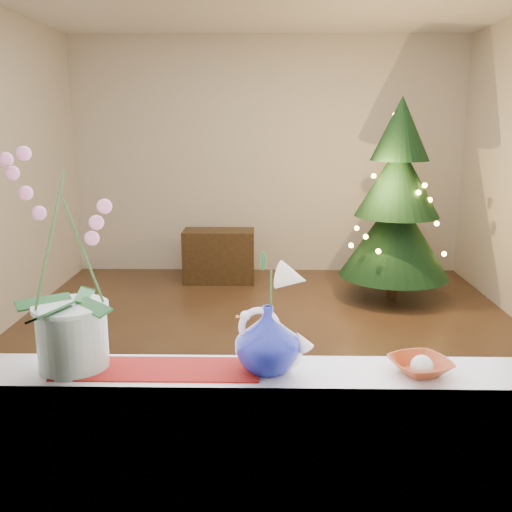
{
  "coord_description": "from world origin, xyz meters",
  "views": [
    {
      "loc": [
        -0.01,
        -4.18,
        1.75
      ],
      "look_at": [
        -0.06,
        -1.4,
        1.09
      ],
      "focal_mm": 40.0,
      "sensor_mm": 36.0,
      "label": 1
    }
  ],
  "objects": [
    {
      "name": "window_frame",
      "position": [
        0.0,
        -2.47,
        1.7
      ],
      "size": [
        2.22,
        0.06,
        1.6
      ],
      "primitive_type": null,
      "color": "white",
      "rests_on": "windowsill"
    },
    {
      "name": "side_table",
      "position": [
        -0.54,
        1.98,
        0.29
      ],
      "size": [
        0.78,
        0.4,
        0.58
      ],
      "primitive_type": "cube",
      "rotation": [
        0.0,
        0.0,
        0.01
      ],
      "color": "black",
      "rests_on": "ground"
    },
    {
      "name": "orchid_pot",
      "position": [
        -0.67,
        -2.36,
        1.3
      ],
      "size": [
        0.3,
        0.3,
        0.75
      ],
      "primitive_type": null,
      "rotation": [
        0.0,
        0.0,
        0.17
      ],
      "color": "white",
      "rests_on": "windowsill"
    },
    {
      "name": "xmas_tree",
      "position": [
        1.28,
        1.42,
        1.0
      ],
      "size": [
        1.31,
        1.31,
        1.99
      ],
      "primitive_type": null,
      "rotation": [
        0.0,
        0.0,
        -0.24
      ],
      "color": "black",
      "rests_on": "ground"
    },
    {
      "name": "paperweight",
      "position": [
        0.51,
        -2.41,
        0.96
      ],
      "size": [
        0.09,
        0.09,
        0.08
      ],
      "primitive_type": "sphere",
      "rotation": [
        0.0,
        0.0,
        0.15
      ],
      "color": "silver",
      "rests_on": "windowsill"
    },
    {
      "name": "swan",
      "position": [
        0.02,
        -2.37,
        1.03
      ],
      "size": [
        0.28,
        0.2,
        0.22
      ],
      "primitive_type": null,
      "rotation": [
        0.0,
        0.0,
        -0.38
      ],
      "color": "white",
      "rests_on": "windowsill"
    },
    {
      "name": "amber_dish",
      "position": [
        0.52,
        -2.38,
        0.94
      ],
      "size": [
        0.22,
        0.22,
        0.04
      ],
      "primitive_type": "imported",
      "rotation": [
        0.0,
        0.0,
        0.37
      ],
      "color": "#953313",
      "rests_on": "windowsill"
    },
    {
      "name": "blue_vase",
      "position": [
        -0.0,
        -2.37,
        1.05
      ],
      "size": [
        0.34,
        0.34,
        0.27
      ],
      "primitive_type": "imported",
      "rotation": [
        0.0,
        0.0,
        0.42
      ],
      "color": "navy",
      "rests_on": "windowsill"
    },
    {
      "name": "window_apron",
      "position": [
        0.0,
        -2.46,
        0.44
      ],
      "size": [
        2.2,
        0.08,
        0.88
      ],
      "primitive_type": "cube",
      "color": "white",
      "rests_on": "ground"
    },
    {
      "name": "runner",
      "position": [
        -0.38,
        -2.37,
        0.92
      ],
      "size": [
        0.7,
        0.2,
        0.01
      ],
      "primitive_type": "cube",
      "color": "maroon",
      "rests_on": "windowsill"
    },
    {
      "name": "lily",
      "position": [
        -0.0,
        -2.37,
        1.29
      ],
      "size": [
        0.15,
        0.08,
        0.2
      ],
      "primitive_type": null,
      "color": "silver",
      "rests_on": "blue_vase"
    },
    {
      "name": "wall_front",
      "position": [
        0.0,
        -2.5,
        1.35
      ],
      "size": [
        4.5,
        0.1,
        2.7
      ],
      "primitive_type": "cube",
      "color": "beige",
      "rests_on": "ground"
    },
    {
      "name": "windowsill",
      "position": [
        0.0,
        -2.37,
        0.9
      ],
      "size": [
        2.2,
        0.26,
        0.04
      ],
      "primitive_type": "cube",
      "color": "white",
      "rests_on": "window_apron"
    },
    {
      "name": "ground",
      "position": [
        0.0,
        0.0,
        0.0
      ],
      "size": [
        5.0,
        5.0,
        0.0
      ],
      "primitive_type": "plane",
      "color": "#382116",
      "rests_on": "ground"
    },
    {
      "name": "wall_back",
      "position": [
        0.0,
        2.5,
        1.35
      ],
      "size": [
        4.5,
        0.1,
        2.7
      ],
      "primitive_type": "cube",
      "color": "beige",
      "rests_on": "ground"
    }
  ]
}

